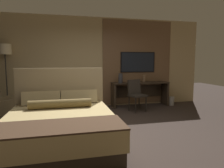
# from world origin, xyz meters

# --- Properties ---
(ground_plane) EXTENTS (16.00, 16.00, 0.00)m
(ground_plane) POSITION_xyz_m (0.00, 0.00, 0.00)
(ground_plane) COLOR #332823
(wall_back_tv_panel) EXTENTS (7.20, 0.09, 2.80)m
(wall_back_tv_panel) POSITION_xyz_m (0.19, 2.59, 1.40)
(wall_back_tv_panel) COLOR tan
(wall_back_tv_panel) RESTS_ON ground_plane
(bed) EXTENTS (1.86, 2.11, 1.29)m
(bed) POSITION_xyz_m (-1.02, -0.14, 0.33)
(bed) COLOR #33281E
(bed) RESTS_ON ground_plane
(desk) EXTENTS (1.83, 0.49, 0.77)m
(desk) POSITION_xyz_m (1.43, 2.32, 0.52)
(desk) COLOR #2D2319
(desk) RESTS_ON ground_plane
(tv) EXTENTS (1.17, 0.04, 0.66)m
(tv) POSITION_xyz_m (1.43, 2.52, 1.41)
(tv) COLOR black
(desk_chair) EXTENTS (0.53, 0.53, 0.91)m
(desk_chair) POSITION_xyz_m (1.08, 1.72, 0.55)
(desk_chair) COLOR #28231E
(desk_chair) RESTS_ON ground_plane
(armchair_by_window) EXTENTS (0.99, 1.00, 0.76)m
(armchair_by_window) POSITION_xyz_m (-2.37, 1.69, 0.26)
(armchair_by_window) COLOR brown
(armchair_by_window) RESTS_ON ground_plane
(floor_lamp) EXTENTS (0.34, 0.34, 1.91)m
(floor_lamp) POSITION_xyz_m (-2.49, 2.34, 1.61)
(floor_lamp) COLOR #282623
(floor_lamp) RESTS_ON ground_plane
(vase_tall) EXTENTS (0.13, 0.13, 0.29)m
(vase_tall) POSITION_xyz_m (0.75, 2.22, 0.92)
(vase_tall) COLOR #333338
(vase_tall) RESTS_ON desk
(vase_short) EXTENTS (0.08, 0.08, 0.22)m
(vase_short) POSITION_xyz_m (1.60, 2.38, 0.88)
(vase_short) COLOR #846647
(vase_short) RESTS_ON desk
(waste_bin) EXTENTS (0.22, 0.22, 0.28)m
(waste_bin) POSITION_xyz_m (2.48, 2.19, 0.14)
(waste_bin) COLOR gray
(waste_bin) RESTS_ON ground_plane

